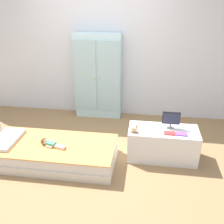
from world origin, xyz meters
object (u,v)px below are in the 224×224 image
tv_stand (162,144)px  book_red (170,133)px  wardrobe (98,77)px  rocking_horse_toy (135,129)px  book_purple (182,134)px  tv_monitor (171,119)px  doll (48,143)px  bed (54,153)px

tv_stand → book_red: bearing=-53.9°
tv_stand → wardrobe: bearing=133.0°
wardrobe → tv_stand: bearing=-47.0°
rocking_horse_toy → book_purple: rocking_horse_toy is taller
tv_monitor → book_purple: bearing=-51.7°
doll → wardrobe: size_ratio=0.24×
book_red → doll: bearing=-171.8°
doll → rocking_horse_toy: size_ratio=2.98×
tv_monitor → bed: bearing=-166.8°
book_red → book_purple: same height
wardrobe → tv_stand: size_ratio=1.60×
tv_monitor → book_purple: 0.26m
book_red → tv_monitor: bearing=83.8°
tv_monitor → book_red: size_ratio=1.67×
rocking_horse_toy → book_red: 0.48m
tv_stand → book_purple: 0.35m
tv_stand → tv_monitor: tv_monitor is taller
tv_stand → tv_monitor: 0.40m
wardrobe → book_red: 1.90m
book_red → bed: bearing=-172.7°
tv_stand → book_red: book_red is taller
bed → rocking_horse_toy: (1.16, 0.17, 0.39)m
book_red → book_purple: 0.16m
tv_stand → book_purple: (0.24, -0.10, 0.24)m
rocking_horse_toy → wardrobe: bearing=119.0°
bed → doll: size_ratio=4.61×
doll → wardrobe: wardrobe is taller
wardrobe → tv_stand: (1.19, -1.28, -0.57)m
bed → doll: 0.19m
wardrobe → bed: bearing=-103.1°
bed → wardrobe: size_ratio=1.12×
doll → tv_monitor: 1.77m
bed → tv_monitor: bearing=13.2°
tv_monitor → doll: bearing=-166.0°
bed → tv_stand: tv_stand is taller
tv_stand → book_purple: size_ratio=6.59×
tv_stand → book_purple: book_purple is taller
bed → tv_monitor: size_ratio=7.17×
doll → rocking_horse_toy: bearing=9.6°
bed → book_red: book_red is taller
doll → rocking_horse_toy: (1.20, 0.20, 0.21)m
tv_stand → rocking_horse_toy: bearing=-160.5°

